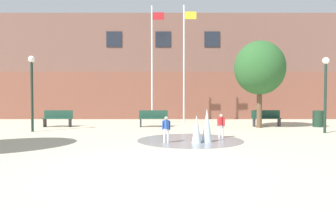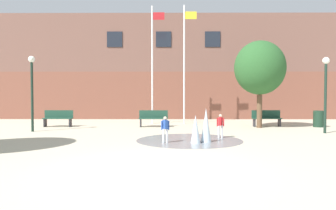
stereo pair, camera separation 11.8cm
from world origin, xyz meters
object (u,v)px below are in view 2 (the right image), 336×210
flagpole_right (185,61)px  park_bench_center (266,118)px  lamp_post_left_lane (32,82)px  park_bench_left_of_flagpoles (58,118)px  child_with_pink_shirt (165,127)px  flagpole_left (153,61)px  park_bench_under_left_flagpole (153,118)px  lamp_post_right_lane (326,83)px  trash_can (318,119)px  street_tree_near_building (260,68)px  child_in_fountain (220,124)px

flagpole_right → park_bench_center: bearing=-22.3°
flagpole_right → lamp_post_left_lane: flagpole_right is taller
park_bench_left_of_flagpoles → child_with_pink_shirt: 8.50m
park_bench_left_of_flagpoles → flagpole_left: (5.18, 1.95, 3.36)m
park_bench_under_left_flagpole → lamp_post_right_lane: bearing=-19.7°
child_with_pink_shirt → trash_can: size_ratio=1.10×
trash_can → street_tree_near_building: 4.37m
lamp_post_right_lane → street_tree_near_building: street_tree_near_building is taller
street_tree_near_building → park_bench_under_left_flagpole: bearing=175.1°
park_bench_left_of_flagpoles → child_in_fountain: size_ratio=1.62×
lamp_post_right_lane → street_tree_near_building: size_ratio=0.75×
park_bench_left_of_flagpoles → flagpole_right: bearing=15.3°
child_with_pink_shirt → child_in_fountain: (2.27, 1.37, 0.00)m
flagpole_left → trash_can: flagpole_left is taller
park_bench_under_left_flagpole → trash_can: park_bench_under_left_flagpole is taller
lamp_post_left_lane → park_bench_center: bearing=11.6°
flagpole_right → trash_can: 8.30m
park_bench_left_of_flagpoles → flagpole_left: flagpole_left is taller
child_with_pink_shirt → child_in_fountain: 2.66m
lamp_post_right_lane → trash_can: (0.98, 2.83, -1.88)m
child_with_pink_shirt → trash_can: 10.21m
flagpole_left → lamp_post_left_lane: 7.22m
park_bench_center → flagpole_left: size_ratio=0.22×
flagpole_left → street_tree_near_building: bearing=-22.7°
park_bench_center → lamp_post_right_lane: (1.82, -3.04, 1.85)m
trash_can → street_tree_near_building: bearing=-173.1°
flagpole_left → flagpole_right: bearing=0.0°
flagpole_left → flagpole_right: size_ratio=0.99×
park_bench_under_left_flagpole → lamp_post_right_lane: 8.84m
park_bench_under_left_flagpole → street_tree_near_building: 6.38m
park_bench_left_of_flagpoles → lamp_post_left_lane: size_ratio=0.44×
lamp_post_right_lane → child_with_pink_shirt: bearing=-157.7°
flagpole_left → park_bench_under_left_flagpole: bearing=-86.1°
trash_can → park_bench_under_left_flagpole: bearing=179.5°
park_bench_under_left_flagpole → lamp_post_left_lane: size_ratio=0.44×
flagpole_right → street_tree_near_building: flagpole_right is taller
child_in_fountain → lamp_post_left_lane: lamp_post_left_lane is taller
park_bench_center → child_with_pink_shirt: size_ratio=1.62×
street_tree_near_building → child_in_fountain: bearing=-123.8°
park_bench_center → flagpole_right: (-4.49, 1.84, 3.38)m
flagpole_left → street_tree_near_building: 6.40m
trash_can → child_with_pink_shirt: bearing=-145.0°
park_bench_left_of_flagpoles → lamp_post_left_lane: bearing=-100.5°
flagpole_left → park_bench_center: bearing=-16.0°
park_bench_center → trash_can: park_bench_center is taller
child_in_fountain → flagpole_right: 7.41m
street_tree_near_building → trash_can: bearing=6.9°
park_bench_center → lamp_post_left_lane: (-12.07, -2.47, 1.93)m
trash_can → park_bench_center: bearing=175.7°
flagpole_right → lamp_post_left_lane: 8.84m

